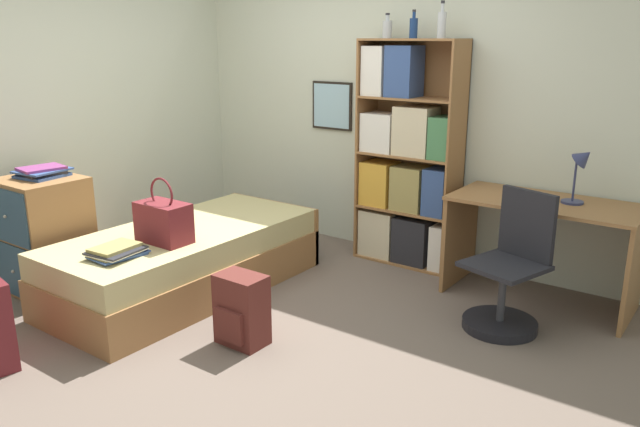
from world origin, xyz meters
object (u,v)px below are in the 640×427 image
(bed, at_px, (188,260))
(dresser, at_px, (45,235))
(desk_chair, at_px, (508,286))
(magazine_pile_on_dresser, at_px, (42,172))
(bottle_clear, at_px, (442,24))
(backpack, at_px, (241,310))
(bottle_green, at_px, (387,29))
(desk, at_px, (543,231))
(desk_lamp, at_px, (582,166))
(book_stack_on_bed, at_px, (116,251))
(bottle_brown, at_px, (414,27))
(bookcase, at_px, (405,166))
(handbag, at_px, (164,221))

(bed, height_order, dresser, dresser)
(desk_chair, bearing_deg, magazine_pile_on_dresser, -155.70)
(bottle_clear, xyz_separation_m, backpack, (-0.35, -1.93, -1.74))
(bottle_green, xyz_separation_m, desk, (1.45, -0.20, -1.41))
(bottle_green, height_order, desk_lamp, bottle_green)
(book_stack_on_bed, distance_m, bottle_clear, 2.89)
(bottle_brown, bearing_deg, bookcase, -106.10)
(book_stack_on_bed, relative_size, desk_lamp, 0.87)
(bottle_green, distance_m, desk, 2.03)
(desk, bearing_deg, desk_chair, -92.93)
(bottle_brown, distance_m, backpack, 2.62)
(bookcase, relative_size, backpack, 4.07)
(desk_chair, xyz_separation_m, backpack, (-1.26, -1.22, -0.06))
(bottle_green, bearing_deg, handbag, -108.94)
(book_stack_on_bed, bearing_deg, magazine_pile_on_dresser, 173.33)
(book_stack_on_bed, relative_size, bottle_green, 1.84)
(bookcase, distance_m, bottle_green, 1.13)
(desk_chair, bearing_deg, backpack, -135.98)
(bottle_brown, bearing_deg, desk, -8.57)
(bottle_clear, relative_size, desk, 0.21)
(dresser, xyz_separation_m, bottle_clear, (2.15, 2.15, 1.53))
(book_stack_on_bed, bearing_deg, bottle_brown, 68.08)
(bed, distance_m, magazine_pile_on_dresser, 1.25)
(bed, xyz_separation_m, magazine_pile_on_dresser, (-0.89, -0.58, 0.67))
(dresser, xyz_separation_m, magazine_pile_on_dresser, (-0.02, 0.05, 0.47))
(bed, bearing_deg, backpack, -23.41)
(bed, height_order, desk_chair, desk_chair)
(bookcase, bearing_deg, bottle_green, 167.25)
(bottle_green, distance_m, backpack, 2.63)
(handbag, relative_size, book_stack_on_bed, 1.27)
(dresser, distance_m, backpack, 1.82)
(bookcase, distance_m, desk_chair, 1.49)
(bed, relative_size, desk_lamp, 5.03)
(bottle_green, height_order, desk, bottle_green)
(dresser, height_order, desk_lamp, desk_lamp)
(bookcase, bearing_deg, handbag, -115.88)
(dresser, bearing_deg, backpack, 7.12)
(magazine_pile_on_dresser, xyz_separation_m, backpack, (1.82, 0.17, -0.68))
(bookcase, height_order, desk_lamp, bookcase)
(bed, bearing_deg, handbag, -68.63)
(bed, distance_m, desk_lamp, 2.92)
(bottle_green, height_order, bottle_brown, bottle_brown)
(desk_lamp, distance_m, desk_chair, 0.99)
(dresser, relative_size, desk_chair, 0.95)
(book_stack_on_bed, relative_size, desk_chair, 0.40)
(desk_lamp, bearing_deg, desk_chair, -110.71)
(desk_chair, height_order, backpack, desk_chair)
(bottle_green, relative_size, bottle_clear, 0.72)
(dresser, distance_m, bottle_brown, 3.26)
(bottle_green, bearing_deg, backpack, -85.23)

